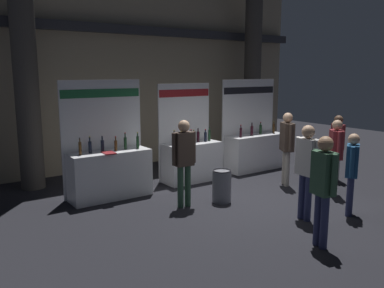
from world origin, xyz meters
TOP-DOWN VIEW (x-y plane):
  - ground_plane at (0.00, 0.00)m, footprint 24.00×24.00m
  - hall_colonnade at (0.00, 4.27)m, footprint 11.13×1.31m
  - exhibitor_booth_0 at (-2.30, 1.79)m, footprint 1.84×0.72m
  - exhibitor_booth_1 at (-0.06, 1.91)m, footprint 1.52×0.66m
  - exhibitor_booth_2 at (2.12, 1.90)m, footprint 1.90×0.66m
  - trash_bin at (-0.50, 0.14)m, footprint 0.40×0.40m
  - visitor_0 at (1.02, -1.86)m, footprint 0.48×0.38m
  - visitor_1 at (1.58, 0.25)m, footprint 0.42×0.52m
  - visitor_2 at (-1.31, 0.34)m, footprint 0.54×0.24m
  - visitor_3 at (0.10, -1.54)m, footprint 0.23×0.55m
  - visitor_4 at (3.03, -0.11)m, footprint 0.35×0.45m
  - visitor_5 at (1.91, -0.87)m, footprint 0.41×0.43m
  - visitor_6 at (-0.63, -2.46)m, footprint 0.31×0.50m

SIDE VIEW (x-z plane):
  - ground_plane at x=0.00m, z-range 0.00..0.00m
  - trash_bin at x=-0.50m, z-range 0.00..0.69m
  - exhibitor_booth_1 at x=-0.06m, z-range -0.61..1.82m
  - exhibitor_booth_2 at x=2.12m, z-range -0.64..1.87m
  - exhibitor_booth_0 at x=-2.30m, z-range -0.64..1.90m
  - visitor_0 at x=1.02m, z-range 0.14..1.72m
  - visitor_4 at x=3.03m, z-range 0.14..1.78m
  - visitor_5 at x=1.91m, z-range 0.16..1.84m
  - visitor_6 at x=-0.63m, z-range 0.17..1.93m
  - visitor_3 at x=0.10m, z-range 0.17..1.94m
  - visitor_2 at x=-1.31m, z-range 0.17..1.94m
  - visitor_1 at x=1.58m, z-range 0.18..1.95m
  - hall_colonnade at x=0.00m, z-range -0.03..6.96m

